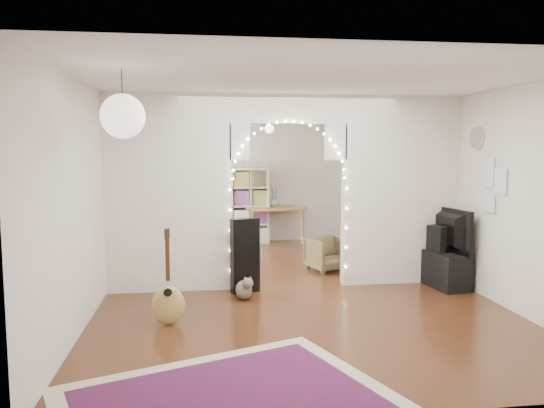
{
  "coord_description": "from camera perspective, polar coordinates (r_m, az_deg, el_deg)",
  "views": [
    {
      "loc": [
        -1.22,
        -7.33,
        1.97
      ],
      "look_at": [
        -0.18,
        0.3,
        1.15
      ],
      "focal_mm": 35.0,
      "sensor_mm": 36.0,
      "label": 1
    }
  ],
  "objects": [
    {
      "name": "tabby_cat",
      "position": [
        7.0,
        -3.0,
        -9.1
      ],
      "size": [
        0.31,
        0.51,
        0.34
      ],
      "rotation": [
        0.0,
        0.0,
        0.31
      ],
      "color": "brown",
      "rests_on": "floor"
    },
    {
      "name": "paper_lantern",
      "position": [
        4.98,
        -15.75,
        9.07
      ],
      "size": [
        0.4,
        0.4,
        0.4
      ],
      "primitive_type": "sphere",
      "color": "white",
      "rests_on": "ceiling"
    },
    {
      "name": "wall_clock",
      "position": [
        7.68,
        21.22,
        6.64
      ],
      "size": [
        0.03,
        0.31,
        0.31
      ],
      "primitive_type": "cylinder",
      "rotation": [
        0.0,
        1.57,
        0.0
      ],
      "color": "white",
      "rests_on": "wall_right"
    },
    {
      "name": "acoustic_guitar",
      "position": [
        6.06,
        -11.12,
        -9.03
      ],
      "size": [
        0.39,
        0.24,
        0.92
      ],
      "rotation": [
        0.0,
        0.0,
        0.34
      ],
      "color": "#B38847",
      "rests_on": "floor"
    },
    {
      "name": "wall_left",
      "position": [
        7.46,
        -17.58,
        1.03
      ],
      "size": [
        0.02,
        7.5,
        2.7
      ],
      "primitive_type": "cube",
      "color": "silver",
      "rests_on": "floor"
    },
    {
      "name": "wall_back",
      "position": [
        11.16,
        -1.46,
        2.9
      ],
      "size": [
        5.0,
        0.02,
        2.7
      ],
      "primitive_type": "cube",
      "color": "silver",
      "rests_on": "floor"
    },
    {
      "name": "area_rug",
      "position": [
        4.39,
        -4.7,
        -20.47
      ],
      "size": [
        3.01,
        2.64,
        0.02
      ],
      "primitive_type": "cube",
      "rotation": [
        0.0,
        0.0,
        0.36
      ],
      "color": "maroon",
      "rests_on": "floor"
    },
    {
      "name": "wall_right",
      "position": [
        8.24,
        19.13,
        1.43
      ],
      "size": [
        0.02,
        7.5,
        2.7
      ],
      "primitive_type": "cube",
      "color": "silver",
      "rests_on": "floor"
    },
    {
      "name": "ceiling_fan",
      "position": [
        9.42,
        -0.29,
        8.7
      ],
      "size": [
        1.1,
        1.1,
        0.3
      ],
      "primitive_type": null,
      "color": "gold",
      "rests_on": "ceiling"
    },
    {
      "name": "window",
      "position": [
        9.22,
        -15.54,
        2.94
      ],
      "size": [
        0.04,
        1.2,
        1.4
      ],
      "primitive_type": "cube",
      "color": "white",
      "rests_on": "wall_left"
    },
    {
      "name": "dining_table",
      "position": [
        11.01,
        0.24,
        -0.63
      ],
      "size": [
        1.29,
        0.94,
        0.76
      ],
      "rotation": [
        0.0,
        0.0,
        0.12
      ],
      "color": "olive",
      "rests_on": "floor"
    },
    {
      "name": "floor",
      "position": [
        7.69,
        1.68,
        -8.77
      ],
      "size": [
        7.5,
        7.5,
        0.0
      ],
      "primitive_type": "plane",
      "color": "black",
      "rests_on": "ground"
    },
    {
      "name": "ceiling",
      "position": [
        7.46,
        1.75,
        11.69
      ],
      "size": [
        5.0,
        7.5,
        0.02
      ],
      "primitive_type": "cube",
      "color": "white",
      "rests_on": "wall_back"
    },
    {
      "name": "guitar_case",
      "position": [
        7.25,
        -2.92,
        -5.55
      ],
      "size": [
        0.41,
        0.24,
        1.02
      ],
      "primitive_type": "cube",
      "rotation": [
        0.0,
        0.0,
        0.32
      ],
      "color": "black",
      "rests_on": "floor"
    },
    {
      "name": "picture_frames",
      "position": [
        7.35,
        22.55,
        1.95
      ],
      "size": [
        0.02,
        0.5,
        0.7
      ],
      "primitive_type": null,
      "color": "white",
      "rests_on": "wall_right"
    },
    {
      "name": "floor_speaker",
      "position": [
        8.01,
        17.8,
        -5.29
      ],
      "size": [
        0.41,
        0.38,
        0.87
      ],
      "rotation": [
        0.0,
        0.0,
        0.29
      ],
      "color": "black",
      "rests_on": "floor"
    },
    {
      "name": "flower_vase",
      "position": [
        10.99,
        0.24,
        0.24
      ],
      "size": [
        0.2,
        0.2,
        0.19
      ],
      "primitive_type": "imported",
      "rotation": [
        0.0,
        0.0,
        0.12
      ],
      "color": "white",
      "rests_on": "dining_table"
    },
    {
      "name": "fairy_lights",
      "position": [
        7.31,
        1.89,
        2.79
      ],
      "size": [
        1.64,
        0.04,
        1.6
      ],
      "primitive_type": null,
      "color": "#FFEABF",
      "rests_on": "divider_wall"
    },
    {
      "name": "media_console",
      "position": [
        8.04,
        17.61,
        -6.56
      ],
      "size": [
        0.53,
        1.04,
        0.5
      ],
      "primitive_type": "cube",
      "rotation": [
        0.0,
        0.0,
        0.13
      ],
      "color": "black",
      "rests_on": "floor"
    },
    {
      "name": "bookcase",
      "position": [
        10.91,
        -4.34,
        -0.2
      ],
      "size": [
        1.54,
        0.47,
        1.56
      ],
      "primitive_type": "cube",
      "rotation": [
        0.0,
        0.0,
        -0.05
      ],
      "color": "beige",
      "rests_on": "floor"
    },
    {
      "name": "divider_wall",
      "position": [
        7.45,
        1.72,
        1.88
      ],
      "size": [
        5.0,
        0.2,
        2.7
      ],
      "color": "silver",
      "rests_on": "floor"
    },
    {
      "name": "wall_front",
      "position": [
        3.83,
        11.0,
        -3.36
      ],
      "size": [
        5.0,
        0.02,
        2.7
      ],
      "primitive_type": "cube",
      "color": "silver",
      "rests_on": "floor"
    },
    {
      "name": "dining_chair_right",
      "position": [
        8.6,
        6.02,
        -5.35
      ],
      "size": [
        0.74,
        0.75,
        0.54
      ],
      "primitive_type": "imported",
      "rotation": [
        0.0,
        0.0,
        0.34
      ],
      "color": "brown",
      "rests_on": "floor"
    },
    {
      "name": "tv",
      "position": [
        7.94,
        17.74,
        -2.62
      ],
      "size": [
        0.28,
        1.08,
        0.62
      ],
      "primitive_type": "imported",
      "rotation": [
        0.0,
        0.0,
        1.7
      ],
      "color": "black",
      "rests_on": "media_console"
    },
    {
      "name": "dining_chair_left",
      "position": [
        10.38,
        -7.27,
        -3.39
      ],
      "size": [
        0.77,
        0.78,
        0.54
      ],
      "primitive_type": "imported",
      "rotation": [
        0.0,
        0.0,
        -0.41
      ],
      "color": "brown",
      "rests_on": "floor"
    }
  ]
}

